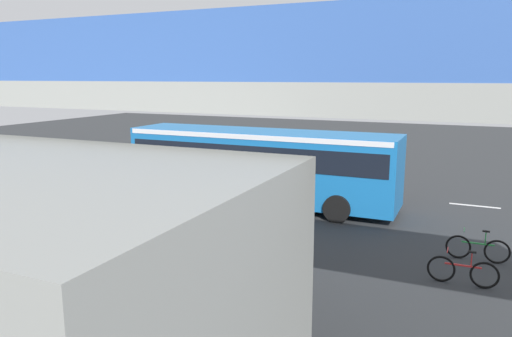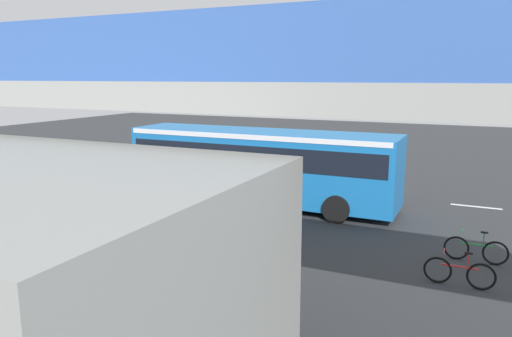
{
  "view_description": "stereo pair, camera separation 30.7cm",
  "coord_description": "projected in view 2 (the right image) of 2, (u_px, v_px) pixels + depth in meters",
  "views": [
    {
      "loc": [
        -7.57,
        18.42,
        5.39
      ],
      "look_at": [
        0.49,
        0.38,
        1.6
      ],
      "focal_mm": 33.77,
      "sensor_mm": 36.0,
      "label": 1
    },
    {
      "loc": [
        -7.85,
        18.29,
        5.39
      ],
      "look_at": [
        0.49,
        0.38,
        1.6
      ],
      "focal_mm": 33.77,
      "sensor_mm": 36.0,
      "label": 2
    }
  ],
  "objects": [
    {
      "name": "bicycle_red",
      "position": [
        459.0,
        273.0,
        12.49
      ],
      "size": [
        1.77,
        0.44,
        0.96
      ],
      "color": "black",
      "rests_on": "ground"
    },
    {
      "name": "lane_dash_rightmost",
      "position": [
        162.0,
        174.0,
        26.86
      ],
      "size": [
        2.0,
        0.2,
        0.01
      ],
      "primitive_type": "cube",
      "color": "silver",
      "rests_on": "ground"
    },
    {
      "name": "pedestrian_overpass",
      "position": [
        80.0,
        109.0,
        10.38
      ],
      "size": [
        26.63,
        2.6,
        6.41
      ],
      "color": "gray",
      "rests_on": "ground"
    },
    {
      "name": "lane_dash_right",
      "position": [
        225.0,
        181.0,
        25.2
      ],
      "size": [
        2.0,
        0.2,
        0.01
      ],
      "primitive_type": "cube",
      "color": "silver",
      "rests_on": "ground"
    },
    {
      "name": "lane_dash_leftmost",
      "position": [
        476.0,
        207.0,
        20.23
      ],
      "size": [
        2.0,
        0.2,
        0.01
      ],
      "primitive_type": "cube",
      "color": "silver",
      "rests_on": "ground"
    },
    {
      "name": "lane_dash_left",
      "position": [
        380.0,
        197.0,
        21.89
      ],
      "size": [
        2.0,
        0.2,
        0.01
      ],
      "primitive_type": "cube",
      "color": "silver",
      "rests_on": "ground"
    },
    {
      "name": "lane_dash_centre",
      "position": [
        297.0,
        188.0,
        23.54
      ],
      "size": [
        2.0,
        0.2,
        0.01
      ],
      "primitive_type": "cube",
      "color": "silver",
      "rests_on": "ground"
    },
    {
      "name": "parked_van",
      "position": [
        10.0,
        196.0,
        17.2
      ],
      "size": [
        4.8,
        2.17,
        2.05
      ],
      "color": "#B7BCC6",
      "rests_on": "ground"
    },
    {
      "name": "bicycle_green",
      "position": [
        476.0,
        250.0,
        14.12
      ],
      "size": [
        1.77,
        0.44,
        0.96
      ],
      "color": "black",
      "rests_on": "ground"
    },
    {
      "name": "traffic_sign",
      "position": [
        337.0,
        152.0,
        22.66
      ],
      "size": [
        0.08,
        0.6,
        2.8
      ],
      "color": "slate",
      "rests_on": "ground"
    },
    {
      "name": "pedestrian",
      "position": [
        277.0,
        202.0,
        17.55
      ],
      "size": [
        0.38,
        0.38,
        1.79
      ],
      "color": "#2D2D38",
      "rests_on": "ground"
    },
    {
      "name": "ground",
      "position": [
        270.0,
        205.0,
        20.55
      ],
      "size": [
        80.0,
        80.0,
        0.0
      ],
      "primitive_type": "plane",
      "color": "#2D3033"
    },
    {
      "name": "city_bus",
      "position": [
        261.0,
        161.0,
        20.37
      ],
      "size": [
        11.54,
        2.85,
        3.15
      ],
      "color": "#196BB7",
      "rests_on": "ground"
    }
  ]
}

